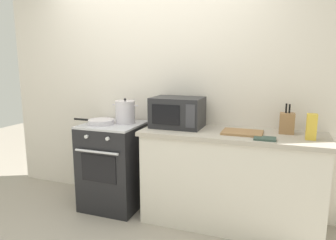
{
  "coord_description": "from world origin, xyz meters",
  "views": [
    {
      "loc": [
        1.3,
        -2.22,
        1.56
      ],
      "look_at": [
        0.28,
        0.6,
        1.0
      ],
      "focal_mm": 33.0,
      "sensor_mm": 36.0,
      "label": 1
    }
  ],
  "objects": [
    {
      "name": "countertop_right",
      "position": [
        0.9,
        0.62,
        0.9
      ],
      "size": [
        1.7,
        0.6,
        0.04
      ],
      "primitive_type": "cube",
      "color": "#ADA393",
      "rests_on": "lower_cabinet_right"
    },
    {
      "name": "microwave",
      "position": [
        0.35,
        0.68,
        1.07
      ],
      "size": [
        0.5,
        0.37,
        0.3
      ],
      "color": "#232326",
      "rests_on": "countertop_right"
    },
    {
      "name": "stove",
      "position": [
        -0.35,
        0.6,
        0.46
      ],
      "size": [
        0.6,
        0.64,
        0.92
      ],
      "color": "black",
      "rests_on": "ground_plane"
    },
    {
      "name": "frying_pan",
      "position": [
        -0.46,
        0.54,
        0.95
      ],
      "size": [
        0.47,
        0.27,
        0.05
      ],
      "color": "silver",
      "rests_on": "stove"
    },
    {
      "name": "ground_plane",
      "position": [
        0.0,
        0.0,
        0.0
      ],
      "size": [
        10.0,
        10.0,
        0.0
      ],
      "primitive_type": "plane",
      "color": "#9E9384"
    },
    {
      "name": "back_wall",
      "position": [
        0.3,
        0.97,
        1.25
      ],
      "size": [
        4.4,
        0.1,
        2.5
      ],
      "primitive_type": "cube",
      "color": "silver",
      "rests_on": "ground_plane"
    },
    {
      "name": "lower_cabinet_right",
      "position": [
        0.9,
        0.62,
        0.44
      ],
      "size": [
        1.64,
        0.56,
        0.88
      ],
      "primitive_type": "cube",
      "color": "beige",
      "rests_on": "ground_plane"
    },
    {
      "name": "oven_mitt",
      "position": [
        1.21,
        0.44,
        0.93
      ],
      "size": [
        0.18,
        0.14,
        0.02
      ],
      "primitive_type": "cube",
      "color": "#384C42",
      "rests_on": "countertop_right"
    },
    {
      "name": "stock_pot",
      "position": [
        -0.24,
        0.68,
        1.04
      ],
      "size": [
        0.3,
        0.22,
        0.27
      ],
      "color": "silver",
      "rests_on": "stove"
    },
    {
      "name": "cutting_board",
      "position": [
        1.0,
        0.6,
        0.93
      ],
      "size": [
        0.36,
        0.26,
        0.02
      ],
      "primitive_type": "cube",
      "color": "#997047",
      "rests_on": "countertop_right"
    },
    {
      "name": "knife_block",
      "position": [
        1.38,
        0.74,
        1.02
      ],
      "size": [
        0.13,
        0.1,
        0.28
      ],
      "color": "#997047",
      "rests_on": "countertop_right"
    },
    {
      "name": "pasta_box",
      "position": [
        1.57,
        0.57,
        1.03
      ],
      "size": [
        0.08,
        0.08,
        0.22
      ],
      "primitive_type": "cube",
      "color": "gold",
      "rests_on": "countertop_right"
    }
  ]
}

